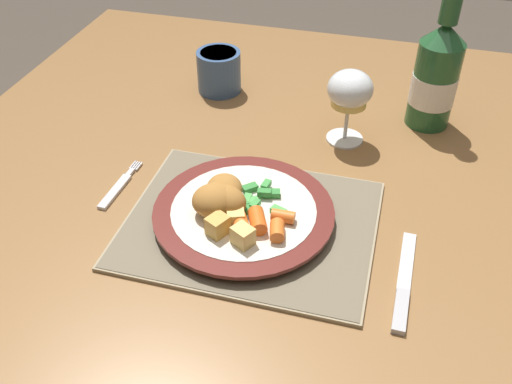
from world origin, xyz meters
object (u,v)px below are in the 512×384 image
at_px(dining_table, 263,195).
at_px(table_knife, 403,288).
at_px(wine_glass, 350,92).
at_px(bottle, 436,75).
at_px(dinner_plate, 244,213).
at_px(drinking_cup, 219,70).
at_px(fork, 118,188).

distance_m(dining_table, table_knife, 0.36).
bearing_deg(wine_glass, table_knife, -69.22).
bearing_deg(bottle, wine_glass, -145.01).
bearing_deg(bottle, dinner_plate, -125.24).
height_order(dining_table, wine_glass, wine_glass).
distance_m(table_knife, drinking_cup, 0.60).
xyz_separation_m(fork, wine_glass, (0.33, 0.24, 0.09)).
xyz_separation_m(dining_table, bottle, (0.26, 0.18, 0.19)).
xyz_separation_m(dinner_plate, bottle, (0.25, 0.36, 0.08)).
relative_size(fork, table_knife, 0.69).
xyz_separation_m(fork, table_knife, (0.45, -0.10, 0.00)).
height_order(wine_glass, drinking_cup, wine_glass).
relative_size(dining_table, dinner_plate, 4.20).
distance_m(dinner_plate, table_knife, 0.25).
xyz_separation_m(bottle, drinking_cup, (-0.41, 0.02, -0.05)).
bearing_deg(dining_table, wine_glass, 34.38).
bearing_deg(drinking_cup, wine_glass, -22.68).
relative_size(dinner_plate, drinking_cup, 3.07).
distance_m(wine_glass, drinking_cup, 0.30).
relative_size(wine_glass, bottle, 0.49).
xyz_separation_m(dinner_plate, table_knife, (0.24, -0.07, -0.01)).
height_order(fork, drinking_cup, drinking_cup).
distance_m(dining_table, bottle, 0.37).
bearing_deg(dining_table, drinking_cup, 125.91).
xyz_separation_m(table_knife, bottle, (0.01, 0.43, 0.10)).
xyz_separation_m(wine_glass, drinking_cup, (-0.27, 0.11, -0.05)).
bearing_deg(wine_glass, bottle, 34.99).
height_order(wine_glass, bottle, bottle).
bearing_deg(fork, bottle, 35.53).
distance_m(wine_glass, bottle, 0.17).
distance_m(dinner_plate, wine_glass, 0.29).
xyz_separation_m(dining_table, fork, (-0.20, -0.15, 0.09)).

